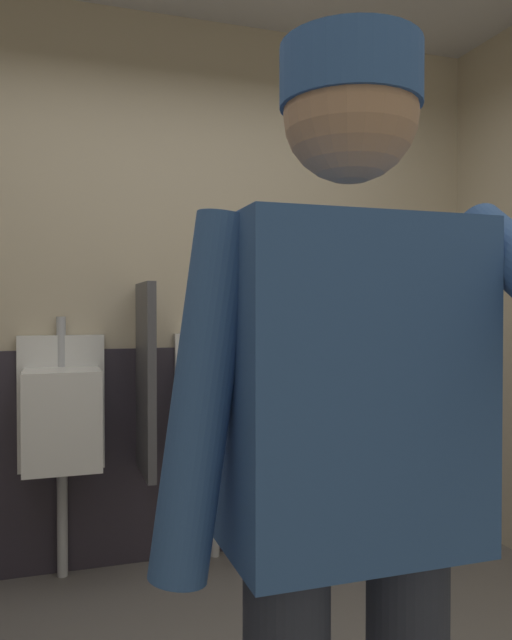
# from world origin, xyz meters

# --- Properties ---
(wall_back) EXTENTS (4.14, 0.12, 2.77)m
(wall_back) POSITION_xyz_m (0.00, 1.67, 1.39)
(wall_back) COLOR beige
(wall_back) RESTS_ON ground_plane
(wainscot_band_back) EXTENTS (3.54, 0.03, 1.08)m
(wainscot_band_back) POSITION_xyz_m (0.00, 1.59, 0.54)
(wainscot_band_back) COLOR #2D2833
(wainscot_band_back) RESTS_ON ground_plane
(urinal_left) EXTENTS (0.40, 0.34, 1.24)m
(urinal_left) POSITION_xyz_m (-0.50, 1.45, 0.78)
(urinal_left) COLOR white
(urinal_left) RESTS_ON ground_plane
(urinal_middle) EXTENTS (0.40, 0.34, 1.24)m
(urinal_middle) POSITION_xyz_m (0.25, 1.45, 0.78)
(urinal_middle) COLOR white
(urinal_middle) RESTS_ON ground_plane
(privacy_divider_panel) EXTENTS (0.04, 0.40, 0.90)m
(privacy_divider_panel) POSITION_xyz_m (-0.12, 1.38, 0.95)
(privacy_divider_panel) COLOR #4C4C51
(person) EXTENTS (0.62, 0.60, 1.70)m
(person) POSITION_xyz_m (-0.08, -0.62, 1.00)
(person) COLOR #2D3342
(person) RESTS_ON ground_plane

